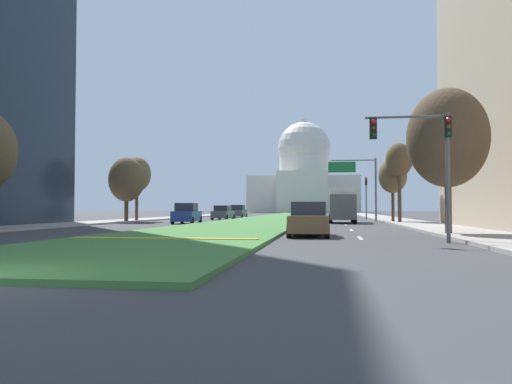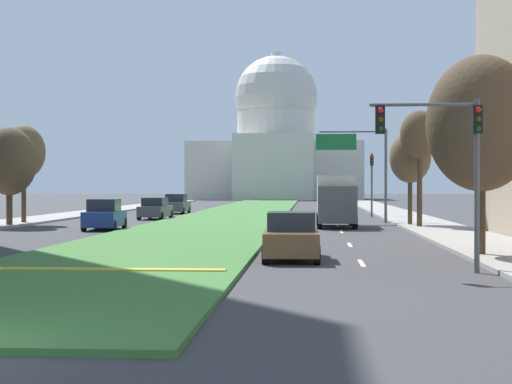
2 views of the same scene
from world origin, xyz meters
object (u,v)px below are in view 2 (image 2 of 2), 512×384
object	(u,v)px
sedan_midblock	(105,215)
street_tree_right_near	(481,124)
street_tree_right_far	(410,158)
street_tree_right_mid	(420,136)
sedan_lead_stopped	(291,237)
capitol_building	(276,143)
traffic_light_near_right	(449,146)
street_tree_left_mid	(9,162)
street_tree_left_far	(24,152)
sedan_far_horizon	(177,204)
traffic_light_far_right	(372,176)
overhead_guide_sign	(361,156)
box_truck_delivery	(336,200)
sedan_distant	(155,209)

from	to	relation	value
sedan_midblock	street_tree_right_near	bearing A→B (deg)	-42.61
street_tree_right_far	sedan_midblock	xyz separation A→B (m)	(-18.26, -4.88, -3.50)
street_tree_right_mid	sedan_lead_stopped	xyz separation A→B (m)	(-7.19, -20.19, -4.74)
capitol_building	traffic_light_near_right	world-z (taller)	capitol_building
street_tree_left_mid	street_tree_right_far	world-z (taller)	street_tree_left_mid
street_tree_right_near	street_tree_left_far	world-z (taller)	street_tree_right_near
street_tree_left_mid	street_tree_right_far	distance (m)	25.09
street_tree_right_near	street_tree_left_mid	size ratio (longest dim) A/B	1.18
street_tree_right_near	sedan_far_horizon	bearing A→B (deg)	113.19
sedan_lead_stopped	street_tree_right_far	bearing A→B (deg)	72.97
traffic_light_far_right	overhead_guide_sign	distance (m)	10.29
overhead_guide_sign	street_tree_right_near	world-z (taller)	street_tree_right_near
capitol_building	box_truck_delivery	size ratio (longest dim) A/B	4.81
sedan_lead_stopped	capitol_building	bearing A→B (deg)	92.76
sedan_far_horizon	overhead_guide_sign	bearing A→B (deg)	-46.42
capitol_building	street_tree_right_far	size ratio (longest dim) A/B	5.14
capitol_building	sedan_distant	size ratio (longest dim) A/B	7.29
street_tree_left_far	capitol_building	bearing A→B (deg)	82.26
street_tree_left_far	street_tree_right_far	size ratio (longest dim) A/B	1.10
street_tree_right_far	box_truck_delivery	distance (m)	5.42
overhead_guide_sign	sedan_midblock	distance (m)	18.59
street_tree_right_near	sedan_far_horizon	xyz separation A→B (m)	(-18.30, 42.72, -4.01)
street_tree_left_far	street_tree_right_far	distance (m)	25.29
street_tree_right_mid	sedan_distant	world-z (taller)	street_tree_right_mid
traffic_light_far_right	overhead_guide_sign	size ratio (longest dim) A/B	0.80
street_tree_right_mid	capitol_building	bearing A→B (deg)	97.55
capitol_building	street_tree_right_mid	bearing A→B (deg)	-82.45
capitol_building	street_tree_right_near	world-z (taller)	capitol_building
traffic_light_near_right	traffic_light_far_right	bearing A→B (deg)	88.83
sedan_distant	sedan_far_horizon	distance (m)	11.80
sedan_lead_stopped	box_truck_delivery	world-z (taller)	box_truck_delivery
street_tree_right_near	street_tree_left_far	bearing A→B (deg)	138.01
capitol_building	overhead_guide_sign	size ratio (longest dim) A/B	4.74
sedan_lead_stopped	box_truck_delivery	xyz separation A→B (m)	(2.26, 21.89, 0.89)
capitol_building	street_tree_left_far	bearing A→B (deg)	-97.74
traffic_light_near_right	sedan_midblock	size ratio (longest dim) A/B	1.18
capitol_building	sedan_lead_stopped	world-z (taller)	capitol_building
overhead_guide_sign	sedan_distant	xyz separation A→B (m)	(-15.25, 4.60, -3.83)
street_tree_left_mid	overhead_guide_sign	bearing A→B (deg)	17.35
street_tree_left_mid	sedan_lead_stopped	distance (m)	27.46
sedan_lead_stopped	box_truck_delivery	bearing A→B (deg)	84.11
sedan_far_horizon	traffic_light_near_right	bearing A→B (deg)	-71.16
street_tree_right_near	sedan_midblock	size ratio (longest dim) A/B	1.66
street_tree_right_near	sedan_midblock	distance (m)	24.98
street_tree_left_mid	sedan_lead_stopped	bearing A→B (deg)	-48.50
traffic_light_far_right	sedan_far_horizon	distance (m)	18.43
traffic_light_near_right	street_tree_left_far	size ratio (longest dim) A/B	0.79
street_tree_right_mid	street_tree_right_far	size ratio (longest dim) A/B	1.18
capitol_building	box_truck_delivery	distance (m)	95.82
street_tree_right_far	box_truck_delivery	size ratio (longest dim) A/B	0.94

